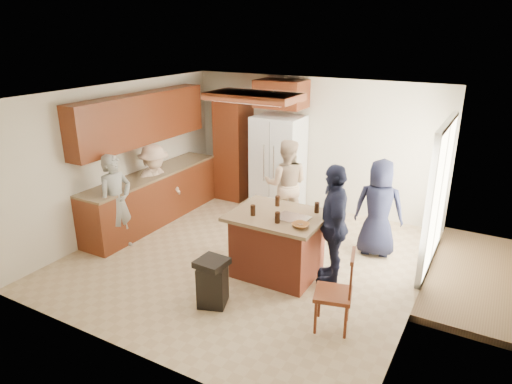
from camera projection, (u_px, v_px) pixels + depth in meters
The scene contains 12 objects.
person_front_left at pixel (116, 202), 7.12m from camera, with size 0.56×0.41×1.55m, color gray.
person_behind_left at pixel (286, 184), 7.88m from camera, with size 0.77×0.47×1.58m, color tan.
person_behind_right at pixel (379, 208), 6.92m from camera, with size 0.74×0.48×1.52m, color black.
person_side_right at pixel (333, 224), 6.14m from camera, with size 0.99×0.51×1.69m, color #1B1F37.
person_counter at pixel (155, 186), 8.01m from camera, with size 0.94×0.44×1.46m, color tan.
left_cabinetry at pixel (149, 171), 8.07m from camera, with size 0.64×3.00×2.30m.
back_wall_units at pixel (245, 133), 8.98m from camera, with size 1.80×0.60×2.45m.
refrigerator at pixel (278, 163), 8.72m from camera, with size 0.90×0.76×1.80m.
kitchen_island at pixel (277, 244), 6.43m from camera, with size 1.28×1.03×0.93m.
island_items at pixel (291, 217), 6.08m from camera, with size 0.88×0.71×0.15m.
trash_bin at pixel (212, 282), 5.76m from camera, with size 0.43×0.43×0.63m.
spindle_chair at pixel (335, 294), 5.26m from camera, with size 0.51×0.51×0.99m.
Camera 1 is at (3.17, -5.41, 3.36)m, focal length 32.00 mm.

